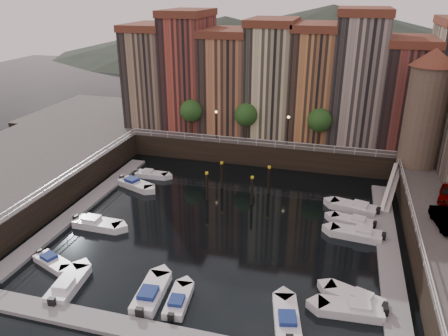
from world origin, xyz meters
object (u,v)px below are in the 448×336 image
(mooring_pilings, at_px, (237,183))
(car_a, at_px, (448,194))
(boat_left_1, at_px, (97,224))
(car_b, at_px, (445,220))
(corner_tower, at_px, (426,107))
(boat_left_3, at_px, (135,184))
(gangway, at_px, (392,185))
(boat_left_0, at_px, (52,262))

(mooring_pilings, relative_size, car_a, 1.66)
(boat_left_1, distance_m, car_b, 33.33)
(corner_tower, height_order, boat_left_1, corner_tower)
(boat_left_1, relative_size, boat_left_3, 1.02)
(corner_tower, height_order, gangway, corner_tower)
(boat_left_0, distance_m, boat_left_1, 6.97)
(mooring_pilings, xyz_separation_m, boat_left_1, (-12.17, -10.92, -1.24))
(car_b, bearing_deg, car_a, 68.05)
(corner_tower, relative_size, boat_left_3, 2.66)
(boat_left_3, height_order, car_a, car_a)
(mooring_pilings, bearing_deg, boat_left_3, -175.59)
(mooring_pilings, xyz_separation_m, car_b, (20.78, -7.18, 2.07))
(boat_left_0, distance_m, car_a, 38.49)
(boat_left_1, bearing_deg, mooring_pilings, 42.92)
(boat_left_1, relative_size, car_a, 1.26)
(gangway, relative_size, boat_left_1, 1.58)
(boat_left_0, distance_m, car_b, 35.12)
(mooring_pilings, bearing_deg, gangway, 11.97)
(boat_left_3, bearing_deg, mooring_pilings, 25.47)
(car_a, bearing_deg, boat_left_1, -150.10)
(car_a, bearing_deg, car_b, -88.13)
(gangway, height_order, car_b, car_b)
(gangway, height_order, boat_left_0, gangway)
(boat_left_3, xyz_separation_m, car_a, (34.81, -0.32, 3.32))
(boat_left_1, xyz_separation_m, boat_left_3, (-0.57, 9.94, -0.01))
(corner_tower, height_order, car_a, corner_tower)
(corner_tower, relative_size, gangway, 1.66)
(gangway, distance_m, boat_left_3, 30.47)
(car_a, bearing_deg, gangway, 147.79)
(corner_tower, distance_m, car_a, 11.62)
(corner_tower, bearing_deg, mooring_pilings, -158.00)
(boat_left_0, bearing_deg, car_a, 47.39)
(boat_left_0, height_order, car_b, car_b)
(car_a, xyz_separation_m, car_b, (-1.29, -5.88, 0.01))
(car_b, bearing_deg, mooring_pilings, 151.32)
(mooring_pilings, relative_size, boat_left_0, 1.62)
(gangway, relative_size, mooring_pilings, 1.20)
(mooring_pilings, bearing_deg, boat_left_1, -138.10)
(car_a, bearing_deg, mooring_pilings, -169.17)
(boat_left_0, xyz_separation_m, boat_left_3, (-0.25, 16.90, 0.07))
(corner_tower, xyz_separation_m, car_b, (0.55, -15.36, -6.48))
(boat_left_3, relative_size, car_a, 1.24)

